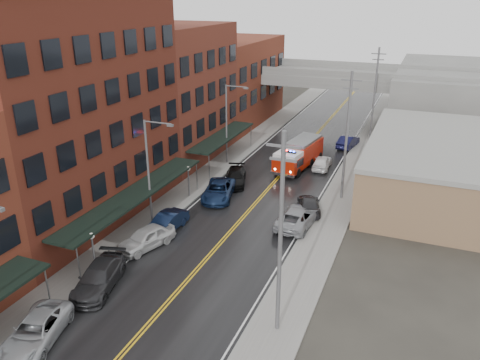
% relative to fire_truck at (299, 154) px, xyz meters
% --- Properties ---
extents(road, '(11.00, 160.00, 0.02)m').
position_rel_fire_truck_xyz_m(road, '(-1.12, -11.73, -1.62)').
color(road, black).
rests_on(road, ground).
extents(sidewalk_left, '(3.00, 160.00, 0.15)m').
position_rel_fire_truck_xyz_m(sidewalk_left, '(-8.42, -11.73, -1.55)').
color(sidewalk_left, slate).
rests_on(sidewalk_left, ground).
extents(sidewalk_right, '(3.00, 160.00, 0.15)m').
position_rel_fire_truck_xyz_m(sidewalk_right, '(6.18, -11.73, -1.55)').
color(sidewalk_right, slate).
rests_on(sidewalk_right, ground).
extents(curb_left, '(0.30, 160.00, 0.15)m').
position_rel_fire_truck_xyz_m(curb_left, '(-6.77, -11.73, -1.55)').
color(curb_left, gray).
rests_on(curb_left, ground).
extents(curb_right, '(0.30, 160.00, 0.15)m').
position_rel_fire_truck_xyz_m(curb_right, '(4.53, -11.73, -1.55)').
color(curb_right, gray).
rests_on(curb_right, ground).
extents(brick_building_b, '(9.00, 20.00, 18.00)m').
position_rel_fire_truck_xyz_m(brick_building_b, '(-14.42, -18.73, 7.37)').
color(brick_building_b, '#5B2518').
rests_on(brick_building_b, ground).
extents(brick_building_c, '(9.00, 15.00, 15.00)m').
position_rel_fire_truck_xyz_m(brick_building_c, '(-14.42, -1.23, 5.87)').
color(brick_building_c, maroon).
rests_on(brick_building_c, ground).
extents(brick_building_far, '(9.00, 20.00, 12.00)m').
position_rel_fire_truck_xyz_m(brick_building_far, '(-14.42, 16.27, 4.37)').
color(brick_building_far, maroon).
rests_on(brick_building_far, ground).
extents(tan_building, '(14.00, 22.00, 5.00)m').
position_rel_fire_truck_xyz_m(tan_building, '(14.88, -1.73, 0.87)').
color(tan_building, '#7E6244').
rests_on(tan_building, ground).
extents(right_far_block, '(18.00, 30.00, 8.00)m').
position_rel_fire_truck_xyz_m(right_far_block, '(16.88, 28.27, 2.37)').
color(right_far_block, slate).
rests_on(right_far_block, ground).
extents(awning_1, '(2.60, 18.00, 3.09)m').
position_rel_fire_truck_xyz_m(awning_1, '(-8.62, -18.73, 1.36)').
color(awning_1, black).
rests_on(awning_1, ground).
extents(awning_2, '(2.60, 13.00, 3.09)m').
position_rel_fire_truck_xyz_m(awning_2, '(-8.61, -1.23, 1.36)').
color(awning_2, black).
rests_on(awning_2, ground).
extents(globe_lamp_1, '(0.44, 0.44, 3.12)m').
position_rel_fire_truck_xyz_m(globe_lamp_1, '(-7.52, -25.73, 0.68)').
color(globe_lamp_1, '#59595B').
rests_on(globe_lamp_1, ground).
extents(globe_lamp_2, '(0.44, 0.44, 3.12)m').
position_rel_fire_truck_xyz_m(globe_lamp_2, '(-7.52, -11.73, 0.68)').
color(globe_lamp_2, '#59595B').
rests_on(globe_lamp_2, ground).
extents(street_lamp_1, '(2.64, 0.22, 9.00)m').
position_rel_fire_truck_xyz_m(street_lamp_1, '(-7.67, -17.73, 3.56)').
color(street_lamp_1, '#59595B').
rests_on(street_lamp_1, ground).
extents(street_lamp_2, '(2.64, 0.22, 9.00)m').
position_rel_fire_truck_xyz_m(street_lamp_2, '(-7.67, -1.73, 3.56)').
color(street_lamp_2, '#59595B').
rests_on(street_lamp_2, ground).
extents(utility_pole_0, '(1.80, 0.24, 12.00)m').
position_rel_fire_truck_xyz_m(utility_pole_0, '(6.08, -26.73, 4.68)').
color(utility_pole_0, '#59595B').
rests_on(utility_pole_0, ground).
extents(utility_pole_1, '(1.80, 0.24, 12.00)m').
position_rel_fire_truck_xyz_m(utility_pole_1, '(6.08, -6.73, 4.68)').
color(utility_pole_1, '#59595B').
rests_on(utility_pole_1, ground).
extents(utility_pole_2, '(1.80, 0.24, 12.00)m').
position_rel_fire_truck_xyz_m(utility_pole_2, '(6.08, 13.27, 4.68)').
color(utility_pole_2, '#59595B').
rests_on(utility_pole_2, ground).
extents(overpass, '(40.00, 10.00, 7.50)m').
position_rel_fire_truck_xyz_m(overpass, '(-1.12, 20.27, 4.36)').
color(overpass, slate).
rests_on(overpass, ground).
extents(fire_truck, '(4.23, 8.52, 3.00)m').
position_rel_fire_truck_xyz_m(fire_truck, '(0.00, 0.00, 0.00)').
color(fire_truck, '#A71A07').
rests_on(fire_truck, ground).
extents(parked_car_left_2, '(3.74, 5.68, 1.45)m').
position_rel_fire_truck_xyz_m(parked_car_left_2, '(-6.12, -32.69, -0.90)').
color(parked_car_left_2, '#A2A6AA').
rests_on(parked_car_left_2, ground).
extents(parked_car_left_3, '(3.56, 5.89, 1.60)m').
position_rel_fire_truck_xyz_m(parked_car_left_3, '(-6.12, -27.12, -0.83)').
color(parked_car_left_3, '#262628').
rests_on(parked_car_left_3, ground).
extents(parked_car_left_4, '(3.36, 5.17, 1.64)m').
position_rel_fire_truck_xyz_m(parked_car_left_4, '(-6.12, -21.40, -0.81)').
color(parked_car_left_4, '#BABABA').
rests_on(parked_car_left_4, ground).
extents(parked_car_left_5, '(2.01, 4.68, 1.50)m').
position_rel_fire_truck_xyz_m(parked_car_left_5, '(-6.05, -18.51, -0.88)').
color(parked_car_left_5, black).
rests_on(parked_car_left_5, ground).
extents(parked_car_left_6, '(3.84, 6.10, 1.57)m').
position_rel_fire_truck_xyz_m(parked_car_left_6, '(-4.80, -10.90, -0.84)').
color(parked_car_left_6, '#132447').
rests_on(parked_car_left_6, ground).
extents(parked_car_left_7, '(3.50, 5.36, 1.44)m').
position_rel_fire_truck_xyz_m(parked_car_left_7, '(-4.72, -6.93, -0.91)').
color(parked_car_left_7, black).
rests_on(parked_car_left_7, ground).
extents(parked_car_right_0, '(3.05, 5.90, 1.59)m').
position_rel_fire_truck_xyz_m(parked_car_right_0, '(3.66, -13.53, -0.83)').
color(parked_car_right_0, gray).
rests_on(parked_car_right_0, ground).
extents(parked_car_right_1, '(3.24, 5.05, 1.36)m').
position_rel_fire_truck_xyz_m(parked_car_right_1, '(3.88, -10.62, -0.95)').
color(parked_car_right_1, '#252527').
rests_on(parked_car_right_1, ground).
extents(parked_car_right_2, '(1.94, 4.41, 1.48)m').
position_rel_fire_truck_xyz_m(parked_car_right_2, '(2.52, 0.72, -0.89)').
color(parked_car_right_2, white).
rests_on(parked_car_right_2, ground).
extents(parked_car_right_3, '(2.33, 4.87, 1.54)m').
position_rel_fire_truck_xyz_m(parked_car_right_3, '(3.88, 9.48, -0.86)').
color(parked_car_right_3, black).
rests_on(parked_car_right_3, ground).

